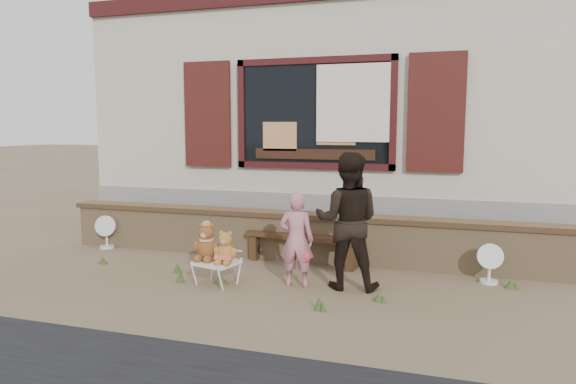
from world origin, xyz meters
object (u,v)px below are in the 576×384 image
(folding_chair, at_px, (217,263))
(child, at_px, (296,240))
(teddy_bear_left, at_px, (207,241))
(bench, at_px, (303,242))
(teddy_bear_right, at_px, (226,247))
(adult, at_px, (348,221))

(folding_chair, distance_m, child, 0.99)
(child, bearing_deg, teddy_bear_left, 5.28)
(bench, xyz_separation_m, child, (0.20, -0.99, 0.26))
(teddy_bear_right, bearing_deg, bench, 78.55)
(adult, bearing_deg, folding_chair, 8.56)
(folding_chair, height_order, teddy_bear_right, teddy_bear_right)
(teddy_bear_left, height_order, adult, adult)
(child, bearing_deg, adult, -172.48)
(child, xyz_separation_m, adult, (0.57, 0.13, 0.23))
(folding_chair, relative_size, teddy_bear_right, 1.40)
(bench, relative_size, adult, 1.04)
(teddy_bear_left, height_order, child, child)
(bench, distance_m, adult, 1.25)
(teddy_bear_right, xyz_separation_m, child, (0.78, 0.26, 0.08))
(teddy_bear_left, xyz_separation_m, adult, (1.62, 0.32, 0.27))
(bench, xyz_separation_m, teddy_bear_left, (-0.85, -1.18, 0.21))
(teddy_bear_left, distance_m, child, 1.07)
(teddy_bear_right, bearing_deg, folding_chair, 180.00)
(teddy_bear_right, distance_m, child, 0.82)
(folding_chair, distance_m, teddy_bear_left, 0.29)
(folding_chair, height_order, child, child)
(folding_chair, bearing_deg, teddy_bear_right, -0.00)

